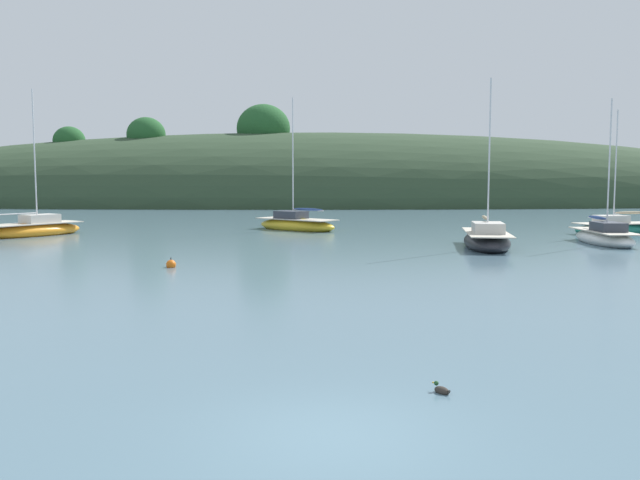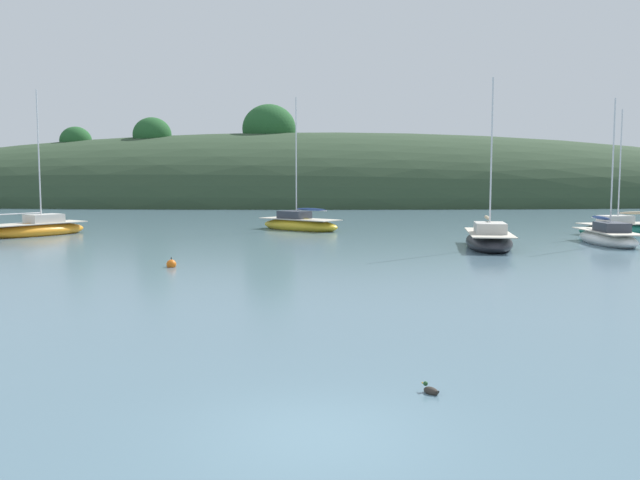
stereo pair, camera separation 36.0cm
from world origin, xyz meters
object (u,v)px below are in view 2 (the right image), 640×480
object	(u,v)px
sailboat_white_near	(299,224)
sailboat_grey_yawl	(621,229)
sailboat_navy_dinghy	(608,237)
sailboat_black_sloop	(38,229)
mooring_buoy_channel	(171,264)
sailboat_teal_outer	(489,240)
duck_lead	(431,391)

from	to	relation	value
sailboat_white_near	sailboat_grey_yawl	bearing A→B (deg)	-9.73
sailboat_navy_dinghy	sailboat_grey_yawl	bearing A→B (deg)	60.86
sailboat_black_sloop	mooring_buoy_channel	size ratio (longest dim) A/B	18.73
sailboat_teal_outer	sailboat_navy_dinghy	bearing A→B (deg)	15.21
duck_lead	mooring_buoy_channel	bearing A→B (deg)	116.26
sailboat_black_sloop	sailboat_white_near	bearing A→B (deg)	14.80
duck_lead	sailboat_white_near	bearing A→B (deg)	95.39
sailboat_black_sloop	sailboat_navy_dinghy	distance (m)	36.90
sailboat_navy_dinghy	sailboat_grey_yawl	distance (m)	7.72
sailboat_navy_dinghy	duck_lead	bearing A→B (deg)	-118.35
sailboat_black_sloop	sailboat_teal_outer	xyz separation A→B (m)	(28.82, -7.98, 0.02)
sailboat_black_sloop	sailboat_white_near	world-z (taller)	sailboat_black_sloop
sailboat_white_near	mooring_buoy_channel	xyz separation A→B (m)	(-5.10, -20.80, -0.31)
sailboat_teal_outer	duck_lead	distance (m)	26.91
sailboat_white_near	mooring_buoy_channel	world-z (taller)	sailboat_white_near
sailboat_black_sloop	sailboat_grey_yawl	size ratio (longest dim) A/B	1.15
sailboat_grey_yawl	mooring_buoy_channel	xyz separation A→B (m)	(-27.56, -16.95, -0.28)
sailboat_navy_dinghy	mooring_buoy_channel	world-z (taller)	sailboat_navy_dinghy
sailboat_white_near	mooring_buoy_channel	distance (m)	21.42
sailboat_white_near	mooring_buoy_channel	size ratio (longest dim) A/B	18.71
sailboat_navy_dinghy	duck_lead	xyz separation A→B (m)	(-15.06, -27.92, -0.35)
sailboat_black_sloop	duck_lead	world-z (taller)	sailboat_black_sloop
sailboat_grey_yawl	sailboat_white_near	xyz separation A→B (m)	(-22.45, 3.85, 0.03)
sailboat_black_sloop	sailboat_grey_yawl	distance (m)	40.19
sailboat_navy_dinghy	mooring_buoy_channel	xyz separation A→B (m)	(-23.80, -10.21, -0.28)
sailboat_black_sloop	sailboat_grey_yawl	world-z (taller)	sailboat_black_sloop
sailboat_black_sloop	sailboat_white_near	distance (m)	18.33
sailboat_teal_outer	sailboat_grey_yawl	xyz separation A→B (m)	(11.36, 8.81, -0.04)
sailboat_grey_yawl	duck_lead	bearing A→B (deg)	-118.50
mooring_buoy_channel	sailboat_white_near	bearing A→B (deg)	76.21
sailboat_navy_dinghy	sailboat_white_near	size ratio (longest dim) A/B	0.87
sailboat_navy_dinghy	duck_lead	world-z (taller)	sailboat_navy_dinghy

